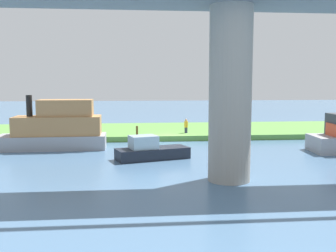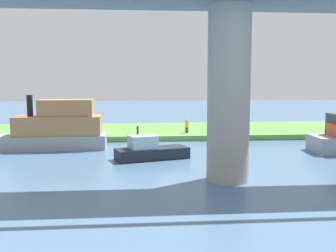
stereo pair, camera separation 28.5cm
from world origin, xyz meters
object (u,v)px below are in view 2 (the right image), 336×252
at_px(bridge_pylon, 229,95).
at_px(mooring_post, 138,131).
at_px(houseboat_blue, 150,151).
at_px(pontoon_yellow, 56,129).
at_px(person_on_bank, 187,126).

bearing_deg(bridge_pylon, mooring_post, -73.14).
bearing_deg(houseboat_blue, bridge_pylon, 121.75).
xyz_separation_m(bridge_pylon, mooring_post, (4.77, -15.75, -3.83)).
xyz_separation_m(houseboat_blue, pontoon_yellow, (7.44, -5.14, 1.02)).
bearing_deg(mooring_post, bridge_pylon, 106.86).
distance_m(bridge_pylon, mooring_post, 16.90).
relative_size(person_on_bank, pontoon_yellow, 0.16).
bearing_deg(pontoon_yellow, mooring_post, -148.38).
bearing_deg(pontoon_yellow, houseboat_blue, 145.33).
bearing_deg(bridge_pylon, houseboat_blue, -58.25).
bearing_deg(bridge_pylon, person_on_bank, -90.04).
relative_size(bridge_pylon, person_on_bank, 6.83).
distance_m(mooring_post, pontoon_yellow, 7.88).
bearing_deg(houseboat_blue, mooring_post, -85.33).
xyz_separation_m(bridge_pylon, pontoon_yellow, (11.45, -11.64, -3.12)).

